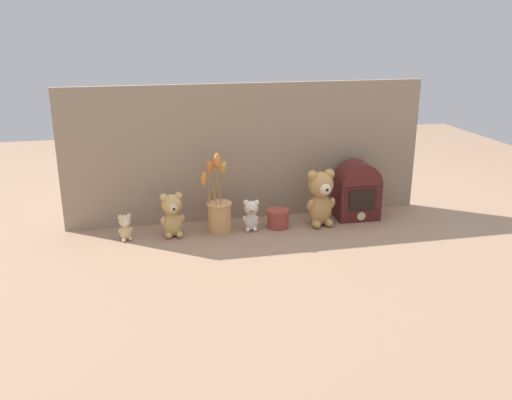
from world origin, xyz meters
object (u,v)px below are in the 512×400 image
Objects in this scene: teddy_bear_medium at (172,214)px; decorative_tin_tall at (278,218)px; teddy_bear_small at (251,215)px; teddy_bear_large at (321,197)px; teddy_bear_tiny at (125,227)px; vintage_radio at (357,191)px; flower_vase at (219,210)px.

teddy_bear_medium reaches higher than decorative_tin_tall.
teddy_bear_small is 1.40× the size of decorative_tin_tall.
decorative_tin_tall is (-0.17, 0.01, -0.08)m from teddy_bear_large.
teddy_bear_small is 1.22× the size of teddy_bear_tiny.
teddy_bear_large is 0.18m from vintage_radio.
teddy_bear_medium is 0.18m from teddy_bear_tiny.
flower_vase is (0.18, 0.01, 0.00)m from teddy_bear_medium.
vintage_radio is 2.69× the size of decorative_tin_tall.
teddy_bear_tiny is 0.43× the size of vintage_radio.
flower_vase is at bearing 178.29° from teddy_bear_large.
teddy_bear_large reaches higher than teddy_bear_tiny.
teddy_bear_large is 2.57× the size of decorative_tin_tall.
flower_vase reaches higher than teddy_bear_tiny.
teddy_bear_large is 1.84× the size of teddy_bear_small.
vintage_radio is (0.18, 0.05, -0.00)m from teddy_bear_large.
flower_vase is at bearing -176.58° from vintage_radio.
teddy_bear_large is at bearing -1.71° from flower_vase.
teddy_bear_medium is at bearing -177.62° from flower_vase.
teddy_bear_tiny is at bearing 179.51° from teddy_bear_small.
flower_vase is at bearing 179.72° from decorative_tin_tall.
vintage_radio reaches higher than teddy_bear_tiny.
teddy_bear_large is 1.33× the size of teddy_bear_medium.
vintage_radio is at bearing 3.18° from teddy_bear_medium.
teddy_bear_tiny is at bearing -177.45° from vintage_radio.
flower_vase reaches higher than decorative_tin_tall.
vintage_radio is at bearing 5.73° from teddy_bear_small.
teddy_bear_large is 0.77m from teddy_bear_tiny.
teddy_bear_tiny is 0.95m from vintage_radio.
vintage_radio is (0.59, 0.03, 0.03)m from flower_vase.
flower_vase reaches higher than teddy_bear_large.
decorative_tin_tall is at bearing -174.07° from vintage_radio.
teddy_bear_large is 0.70× the size of flower_vase.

